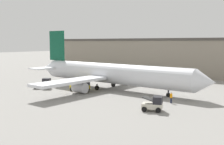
{
  "coord_description": "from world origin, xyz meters",
  "views": [
    {
      "loc": [
        32.91,
        -44.49,
        9.39
      ],
      "look_at": [
        0.0,
        0.0,
        3.38
      ],
      "focal_mm": 45.0,
      "sensor_mm": 36.0,
      "label": 1
    }
  ],
  "objects_px": {
    "airplane": "(108,73)",
    "ground_crew_worker": "(171,97)",
    "belt_loader_truck": "(154,104)",
    "baggage_tug": "(81,86)",
    "pushback_tug": "(44,84)"
  },
  "relations": [
    {
      "from": "airplane",
      "to": "ground_crew_worker",
      "type": "relative_size",
      "value": 24.78
    },
    {
      "from": "airplane",
      "to": "belt_loader_truck",
      "type": "height_order",
      "value": "airplane"
    },
    {
      "from": "ground_crew_worker",
      "to": "belt_loader_truck",
      "type": "bearing_deg",
      "value": 119.56
    },
    {
      "from": "airplane",
      "to": "baggage_tug",
      "type": "height_order",
      "value": "airplane"
    },
    {
      "from": "airplane",
      "to": "pushback_tug",
      "type": "bearing_deg",
      "value": -142.46
    },
    {
      "from": "baggage_tug",
      "to": "belt_loader_truck",
      "type": "height_order",
      "value": "baggage_tug"
    },
    {
      "from": "ground_crew_worker",
      "to": "belt_loader_truck",
      "type": "xyz_separation_m",
      "value": [
        0.22,
        -6.1,
        0.07
      ]
    },
    {
      "from": "airplane",
      "to": "pushback_tug",
      "type": "relative_size",
      "value": 11.58
    },
    {
      "from": "ground_crew_worker",
      "to": "airplane",
      "type": "bearing_deg",
      "value": 10.65
    },
    {
      "from": "airplane",
      "to": "pushback_tug",
      "type": "distance_m",
      "value": 13.28
    },
    {
      "from": "airplane",
      "to": "belt_loader_truck",
      "type": "xyz_separation_m",
      "value": [
        16.15,
        -10.91,
        -2.18
      ]
    },
    {
      "from": "baggage_tug",
      "to": "airplane",
      "type": "bearing_deg",
      "value": 46.15
    },
    {
      "from": "airplane",
      "to": "belt_loader_truck",
      "type": "bearing_deg",
      "value": -31.87
    },
    {
      "from": "baggage_tug",
      "to": "pushback_tug",
      "type": "xyz_separation_m",
      "value": [
        -8.06,
        -2.53,
        -0.03
      ]
    },
    {
      "from": "baggage_tug",
      "to": "pushback_tug",
      "type": "distance_m",
      "value": 8.45
    }
  ]
}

